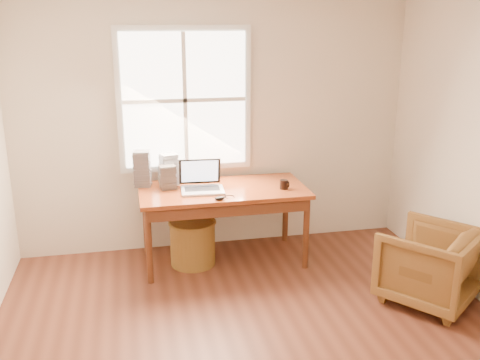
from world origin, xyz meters
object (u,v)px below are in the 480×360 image
at_px(wicker_stool, 193,243).
at_px(coffee_mug, 284,184).
at_px(armchair, 429,265).
at_px(cd_stack_a, 169,170).
at_px(desk, 223,190).
at_px(laptop, 202,178).

height_order(wicker_stool, coffee_mug, coffee_mug).
xyz_separation_m(armchair, cd_stack_a, (-2.04, 1.38, 0.57)).
distance_m(desk, armchair, 1.97).
distance_m(desk, cd_stack_a, 0.57).
xyz_separation_m(wicker_stool, coffee_mug, (0.88, -0.11, 0.58)).
xyz_separation_m(desk, coffee_mug, (0.57, -0.14, 0.06)).
bearing_deg(wicker_stool, armchair, -31.12).
bearing_deg(wicker_stool, laptop, -21.48).
bearing_deg(armchair, coffee_mug, -83.86).
bearing_deg(cd_stack_a, desk, -24.78).
bearing_deg(laptop, armchair, -28.14).
distance_m(desk, laptop, 0.27).
bearing_deg(coffee_mug, desk, 161.50).
bearing_deg(armchair, desk, -74.60).
relative_size(armchair, coffee_mug, 8.22).
height_order(laptop, coffee_mug, laptop).
relative_size(armchair, wicker_stool, 1.67).
bearing_deg(coffee_mug, armchair, -50.60).
xyz_separation_m(armchair, laptop, (-1.76, 1.08, 0.56)).
distance_m(laptop, cd_stack_a, 0.41).
relative_size(wicker_stool, cd_stack_a, 1.42).
height_order(coffee_mug, cd_stack_a, cd_stack_a).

